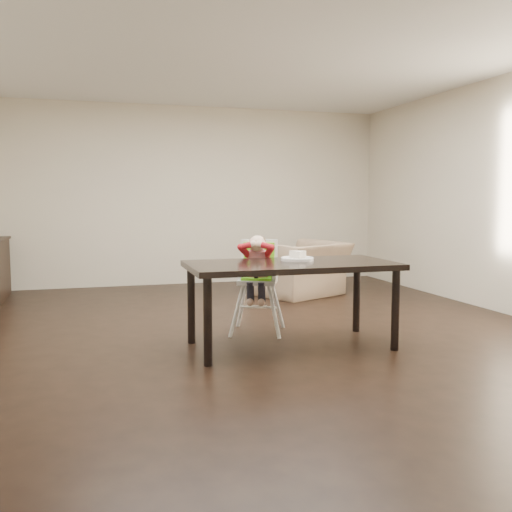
{
  "coord_description": "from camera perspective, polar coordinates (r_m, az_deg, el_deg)",
  "views": [
    {
      "loc": [
        -1.52,
        -5.18,
        1.3
      ],
      "look_at": [
        -0.07,
        -0.26,
        0.79
      ],
      "focal_mm": 40.0,
      "sensor_mm": 36.0,
      "label": 1
    }
  ],
  "objects": [
    {
      "name": "ground",
      "position": [
        5.56,
        -0.01,
        -7.81
      ],
      "size": [
        7.0,
        7.0,
        0.0
      ],
      "primitive_type": "plane",
      "color": "black",
      "rests_on": "ground"
    },
    {
      "name": "room_walls",
      "position": [
        5.43,
        -0.01,
        11.58
      ],
      "size": [
        6.02,
        7.02,
        2.71
      ],
      "color": "beige",
      "rests_on": "ground"
    },
    {
      "name": "plate",
      "position": [
        5.13,
        4.18,
        -0.12
      ],
      "size": [
        0.38,
        0.38,
        0.08
      ],
      "rotation": [
        0.0,
        0.0,
        0.34
      ],
      "color": "white",
      "rests_on": "dining_table"
    },
    {
      "name": "dining_table",
      "position": [
        4.99,
        3.53,
        -1.54
      ],
      "size": [
        1.8,
        0.9,
        0.75
      ],
      "color": "black",
      "rests_on": "ground"
    },
    {
      "name": "high_chair",
      "position": [
        5.54,
        0.19,
        -0.8
      ],
      "size": [
        0.52,
        0.52,
        0.95
      ],
      "rotation": [
        0.0,
        0.0,
        -0.41
      ],
      "color": "white",
      "rests_on": "ground"
    },
    {
      "name": "armchair",
      "position": [
        7.71,
        4.51,
        -0.37
      ],
      "size": [
        1.31,
        1.13,
        0.97
      ],
      "primitive_type": "imported",
      "rotation": [
        0.0,
        0.0,
        3.59
      ],
      "color": "#9E8265",
      "rests_on": "ground"
    }
  ]
}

